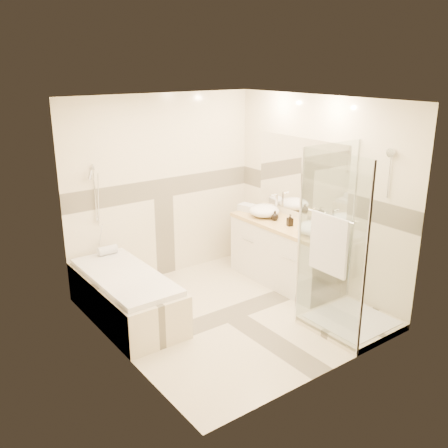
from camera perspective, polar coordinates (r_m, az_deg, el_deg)
room at (r=5.62m, az=1.07°, el=1.33°), size 2.82×3.02×2.52m
bathtub at (r=5.96m, az=-11.16°, el=-7.84°), size 0.75×1.70×0.56m
vanity at (r=6.76m, az=6.77°, el=-3.32°), size 0.58×1.62×0.85m
shower_enclosure at (r=5.73m, az=13.34°, el=-6.90°), size 0.96×0.93×2.04m
vessel_sink_near at (r=6.85m, az=4.61°, el=1.55°), size 0.42×0.42×0.17m
vessel_sink_far at (r=6.22m, az=10.21°, el=-0.47°), size 0.40×0.40×0.16m
faucet_near at (r=6.97m, az=5.97°, el=2.52°), size 0.12×0.03×0.29m
faucet_far at (r=6.35m, az=11.59°, el=0.48°), size 0.11×0.03×0.26m
amenity_bottle_a at (r=6.49m, az=7.55°, el=0.45°), size 0.09×0.09×0.15m
amenity_bottle_b at (r=6.70m, az=5.83°, el=0.97°), size 0.11×0.11×0.13m
folded_towels at (r=7.11m, az=2.85°, el=1.87°), size 0.24×0.32×0.09m
rolled_towel at (r=6.45m, az=-13.16°, el=-2.93°), size 0.25×0.11×0.11m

